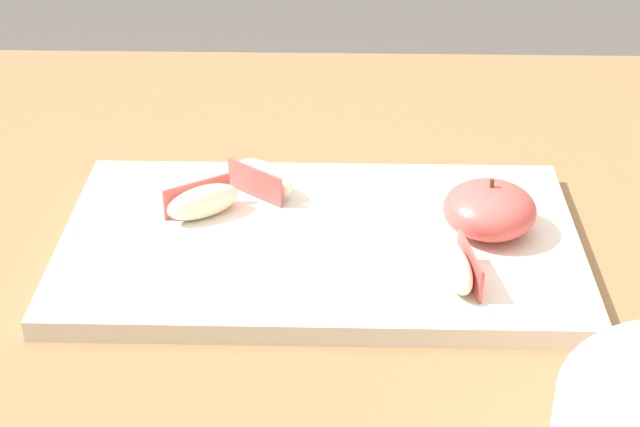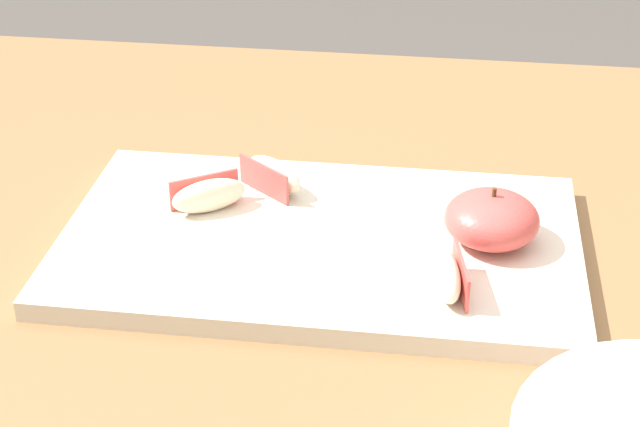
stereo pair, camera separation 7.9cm
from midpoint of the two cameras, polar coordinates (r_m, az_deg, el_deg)
The scene contains 6 objects.
dining_table at distance 0.91m, azimuth 1.50°, elevation -7.52°, with size 1.38×0.88×0.78m.
cutting_board at distance 0.84m, azimuth -2.70°, elevation -1.75°, with size 0.42×0.25×0.02m.
apple_half_skin_up at distance 0.84m, azimuth 6.74°, elevation 0.16°, with size 0.08×0.08×0.05m.
apple_wedge_near_knife at distance 0.87m, azimuth -9.18°, elevation 0.60°, with size 0.07×0.05×0.03m.
apple_wedge_middle at distance 0.90m, azimuth -5.72°, elevation 1.93°, with size 0.06×0.06×0.03m.
apple_wedge_front at distance 0.77m, azimuth 4.68°, elevation -3.05°, with size 0.03×0.07×0.03m.
Camera 1 is at (-0.05, -0.72, 1.23)m, focal length 57.52 mm.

